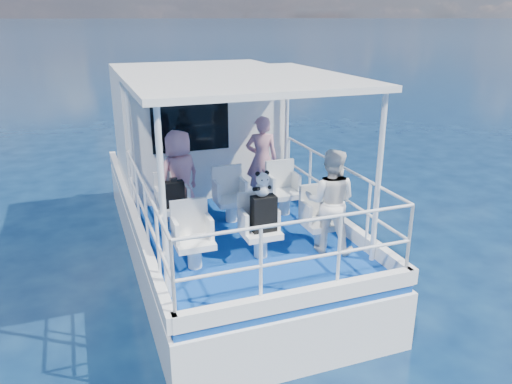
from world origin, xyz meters
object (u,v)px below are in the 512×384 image
(backpack_center, at_px, (264,214))
(panda, at_px, (262,184))
(passenger_stbd_aft, at_px, (330,201))
(passenger_port_fwd, at_px, (180,177))

(backpack_center, relative_size, panda, 1.44)
(passenger_stbd_aft, distance_m, panda, 0.98)
(passenger_port_fwd, xyz_separation_m, backpack_center, (0.77, -1.61, -0.10))
(backpack_center, height_order, panda, panda)
(passenger_port_fwd, xyz_separation_m, passenger_stbd_aft, (1.67, -1.73, -0.01))
(passenger_stbd_aft, xyz_separation_m, panda, (-0.92, 0.13, 0.31))
(backpack_center, bearing_deg, passenger_port_fwd, 115.40)
(passenger_stbd_aft, xyz_separation_m, backpack_center, (-0.91, 0.12, -0.10))
(panda, bearing_deg, backpack_center, -38.59)
(passenger_port_fwd, distance_m, panda, 1.79)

